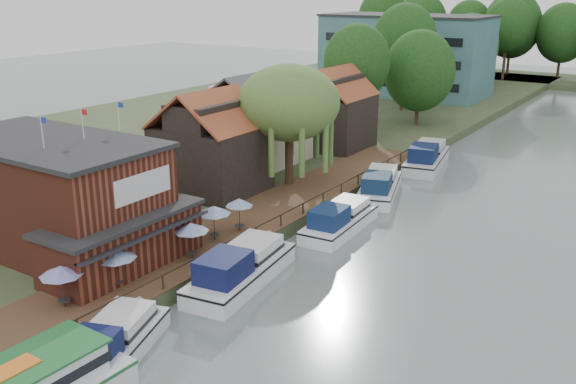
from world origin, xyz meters
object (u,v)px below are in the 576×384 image
Objects in this scene: hotel_block at (406,55)px; cottage_a at (210,142)px; cottage_c at (334,108)px; umbrella_2 at (192,241)px; willow at (289,126)px; cruiser_3 at (380,182)px; pub at (71,199)px; swan at (56,375)px; umbrella_1 at (116,269)px; cruiser_4 at (427,154)px; cruiser_2 at (340,216)px; cruiser_0 at (109,342)px; umbrella_3 at (214,223)px; umbrella_0 at (63,286)px; cruiser_1 at (241,264)px; umbrella_4 at (239,214)px; cottage_b at (253,118)px.

cottage_a is at bearing -82.87° from hotel_block.
umbrella_2 is at bearing -76.88° from cottage_c.
hotel_block is 2.99× the size of cottage_c.
cruiser_3 is at bearing 32.59° from willow.
cottage_c is at bearing 90.00° from pub.
pub is 13.85m from swan.
willow is at bearing 97.38° from umbrella_1.
cruiser_4 is at bearing 66.89° from willow.
pub is 34.01m from cottage_c.
willow is at bearing -77.29° from hotel_block.
cruiser_0 is at bearing -95.94° from cruiser_2.
hotel_block is at bearing 102.20° from cottage_c.
umbrella_1 is at bearing -89.51° from umbrella_3.
umbrella_1 is (0.67, 3.14, 0.00)m from umbrella_0.
willow is at bearing 80.07° from pub.
umbrella_0 is at bearing -85.02° from willow.
hotel_block is at bearing 93.12° from cruiser_3.
umbrella_1 and umbrella_3 have the same top height.
cruiser_2 is 9.38m from cruiser_3.
pub is at bearing -131.02° from cruiser_2.
cruiser_1 is at bearing 70.31° from cruiser_0.
cottage_c is at bearing 176.72° from cruiser_4.
hotel_block is at bearing 105.76° from cruiser_4.
cruiser_1 is at bearing -51.92° from umbrella_4.
hotel_block reaches higher than pub.
pub is 0.79× the size of hotel_block.
cottage_b is 3.97× the size of umbrella_1.
umbrella_0 is (5.71, -5.43, -2.36)m from pub.
hotel_block reaches higher than cruiser_1.
umbrella_2 reaches higher than cruiser_3.
umbrella_0 reaches higher than cruiser_2.
swan is (-1.85, -24.00, -0.96)m from cruiser_2.
pub is at bearing -127.83° from umbrella_4.
umbrella_3 is 1.00× the size of umbrella_4.
pub reaches higher than cruiser_1.
cottage_b is at bearing 106.70° from cottage_a.
cruiser_2 is at bearing -32.74° from willow.
cottage_b is 1.00× the size of cruiser_0.
umbrella_2 is 12.52m from cruiser_2.
cruiser_0 is 0.88× the size of cruiser_4.
umbrella_4 is at bearing 98.79° from swan.
willow is 4.39× the size of umbrella_2.
umbrella_0 is 5.63m from swan.
pub is 8.26× the size of umbrella_1.
hotel_block reaches higher than cruiser_3.
pub is 2.33× the size of cottage_a.
cottage_c reaches higher than swan.
cruiser_4 is (11.07, 20.39, -3.91)m from cottage_a.
cottage_b reaches higher than cruiser_3.
cottage_a is 0.85× the size of cruiser_3.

